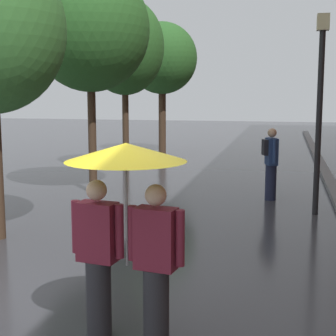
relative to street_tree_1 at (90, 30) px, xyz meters
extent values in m
plane|color=#38383D|center=(2.76, -7.00, -4.02)|extent=(80.00, 80.00, 0.00)
cube|color=slate|center=(5.96, 3.00, -3.96)|extent=(0.30, 36.00, 0.12)
cylinder|color=#473323|center=(0.00, 0.00, -2.57)|extent=(0.20, 0.20, 2.90)
ellipsoid|color=#2D6628|center=(0.00, 0.00, 0.01)|extent=(2.91, 2.91, 3.03)
cylinder|color=#473323|center=(-0.33, 3.83, -2.62)|extent=(0.21, 0.21, 2.80)
ellipsoid|color=#2D6628|center=(-0.33, 3.83, -0.08)|extent=(2.51, 2.51, 3.05)
cylinder|color=#473323|center=(-0.23, 8.52, -2.62)|extent=(0.30, 0.30, 2.79)
ellipsoid|color=#2D6628|center=(-0.23, 8.52, -0.15)|extent=(2.83, 2.83, 2.88)
cylinder|color=#2D2D33|center=(2.86, -7.29, -3.61)|extent=(0.26, 0.26, 0.81)
cube|color=maroon|center=(2.86, -7.29, -2.90)|extent=(0.43, 0.28, 0.61)
sphere|color=beige|center=(2.86, -7.29, -2.47)|extent=(0.21, 0.21, 0.21)
cylinder|color=maroon|center=(2.61, -7.26, -2.87)|extent=(0.09, 0.09, 0.55)
cylinder|color=maroon|center=(3.10, -7.33, -2.87)|extent=(0.09, 0.09, 0.55)
cylinder|color=#2D2D33|center=(3.49, -7.39, -3.62)|extent=(0.26, 0.26, 0.81)
cube|color=maroon|center=(3.49, -7.39, -2.90)|extent=(0.43, 0.28, 0.61)
sphere|color=beige|center=(3.49, -7.39, -2.47)|extent=(0.21, 0.21, 0.21)
cylinder|color=maroon|center=(3.24, -7.35, -2.87)|extent=(0.09, 0.09, 0.55)
cylinder|color=maroon|center=(3.74, -7.43, -2.87)|extent=(0.09, 0.09, 0.55)
cylinder|color=#9E9EA3|center=(3.18, -7.32, -2.68)|extent=(0.02, 0.02, 1.08)
cone|color=yellow|center=(3.18, -7.32, -2.08)|extent=(1.20, 1.20, 0.18)
cylinder|color=black|center=(5.36, -1.21, -2.16)|extent=(0.12, 0.12, 3.73)
cube|color=beige|center=(5.36, -1.21, -0.13)|extent=(0.24, 0.24, 0.32)
cylinder|color=#1E233D|center=(4.41, 0.06, -3.60)|extent=(0.26, 0.26, 0.84)
cube|color=navy|center=(4.41, 0.06, -2.87)|extent=(0.33, 0.45, 0.63)
sphere|color=tan|center=(4.41, 0.06, -2.44)|extent=(0.21, 0.21, 0.21)
cylinder|color=navy|center=(4.33, 0.30, -2.84)|extent=(0.09, 0.09, 0.56)
cylinder|color=navy|center=(4.48, -0.18, -2.84)|extent=(0.09, 0.09, 0.56)
cube|color=black|center=(4.27, 0.02, -2.77)|extent=(0.21, 0.29, 0.36)
camera|label=1|loc=(4.67, -12.08, -1.50)|focal=54.98mm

